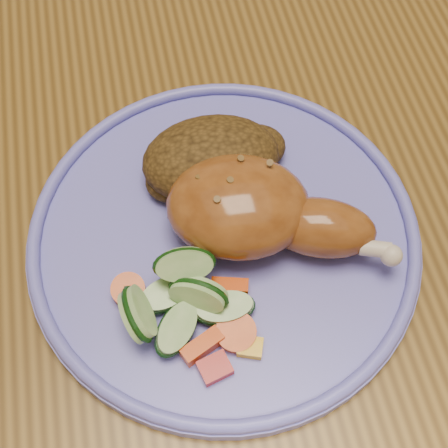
% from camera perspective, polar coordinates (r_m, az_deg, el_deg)
% --- Properties ---
extents(ground, '(4.00, 4.00, 0.00)m').
position_cam_1_polar(ground, '(1.22, 1.14, -14.03)').
color(ground, '#4F381B').
rests_on(ground, ground).
extents(dining_table, '(0.90, 1.40, 0.75)m').
position_cam_1_polar(dining_table, '(0.61, 2.22, 3.39)').
color(dining_table, brown).
rests_on(dining_table, ground).
extents(plate, '(0.30, 0.30, 0.01)m').
position_cam_1_polar(plate, '(0.48, -0.00, -1.25)').
color(plate, '#6969D3').
rests_on(plate, dining_table).
extents(plate_rim, '(0.30, 0.30, 0.01)m').
position_cam_1_polar(plate_rim, '(0.47, -0.00, -0.61)').
color(plate_rim, '#6969D3').
rests_on(plate_rim, plate).
extents(chicken_leg, '(0.17, 0.12, 0.06)m').
position_cam_1_polar(chicken_leg, '(0.45, 3.15, 1.15)').
color(chicken_leg, brown).
rests_on(chicken_leg, plate).
extents(rice_pilaf, '(0.12, 0.08, 0.05)m').
position_cam_1_polar(rice_pilaf, '(0.49, -0.95, 5.97)').
color(rice_pilaf, '#4D3513').
rests_on(rice_pilaf, plate).
extents(vegetable_pile, '(0.10, 0.10, 0.05)m').
position_cam_1_polar(vegetable_pile, '(0.43, -3.59, -7.35)').
color(vegetable_pile, '#A50A05').
rests_on(vegetable_pile, plate).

